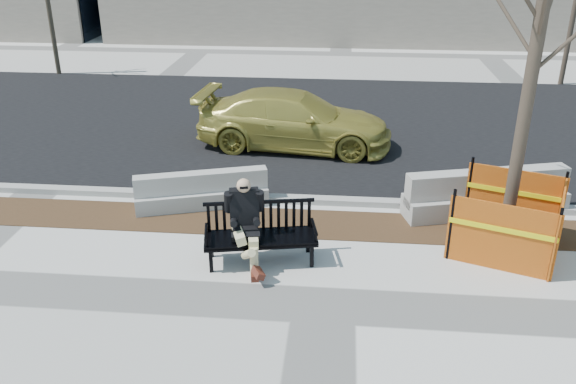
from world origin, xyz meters
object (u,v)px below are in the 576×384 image
at_px(bench, 261,261).
at_px(jersey_barrier_right, 483,214).
at_px(sedan, 294,146).
at_px(jersey_barrier_left, 203,207).
at_px(seated_man, 246,261).
at_px(tree_fence, 502,247).

xyz_separation_m(bench, jersey_barrier_right, (4.10, 2.20, 0.00)).
relative_size(sedan, jersey_barrier_left, 1.85).
bearing_deg(bench, sedan, 78.08).
distance_m(seated_man, sedan, 5.69).
distance_m(bench, seated_man, 0.25).
distance_m(bench, sedan, 5.68).
bearing_deg(jersey_barrier_right, seated_man, -168.37).
bearing_deg(seated_man, jersey_barrier_left, 109.83).
bearing_deg(sedan, tree_fence, -134.42).
bearing_deg(jersey_barrier_left, tree_fence, -28.92).
relative_size(bench, jersey_barrier_left, 0.73).
bearing_deg(jersey_barrier_right, sedan, 123.86).
xyz_separation_m(tree_fence, jersey_barrier_right, (-0.07, 1.33, 0.00)).
bearing_deg(sedan, jersey_barrier_right, -125.65).
relative_size(seated_man, jersey_barrier_right, 0.46).
height_order(sedan, jersey_barrier_right, sedan).
bearing_deg(sedan, seated_man, -178.13).
relative_size(tree_fence, jersey_barrier_right, 2.00).
distance_m(bench, tree_fence, 4.25).
bearing_deg(tree_fence, jersey_barrier_left, 168.59).
bearing_deg(jersey_barrier_left, jersey_barrier_right, -15.45).
distance_m(sedan, jersey_barrier_right, 5.31).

